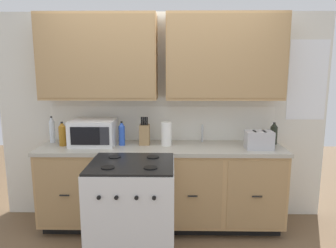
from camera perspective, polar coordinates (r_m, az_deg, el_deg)
The scene contains 13 objects.
ground_plane at distance 3.48m, azimuth -1.36°, elevation -20.36°, with size 8.00×8.00×0.00m, color brown.
wall_unit at distance 3.50m, azimuth -1.10°, elevation 7.87°, with size 3.81×0.40×2.39m.
counter_run at distance 3.54m, azimuth -1.18°, elevation -11.19°, with size 2.64×0.64×0.93m.
stove_range at distance 2.99m, azimuth -6.49°, elevation -15.64°, with size 0.76×0.68×0.95m.
microwave at distance 3.52m, azimuth -13.51°, elevation -1.52°, with size 0.48×0.37×0.28m.
toaster at distance 3.40m, azimuth 16.30°, elevation -2.83°, with size 0.28×0.18×0.19m.
knife_block at distance 3.47m, azimuth -4.30°, elevation -1.86°, with size 0.11×0.14×0.31m.
sink_faucet at distance 3.60m, azimuth 6.29°, elevation -1.69°, with size 0.02×0.02×0.20m, color #B2B5BA.
paper_towel_roll at distance 3.41m, azimuth -0.29°, elevation -1.78°, with size 0.12×0.12×0.26m, color white.
bottle_amber at distance 3.58m, azimuth -18.75°, elevation -1.75°, with size 0.08×0.08×0.27m.
bottle_dark at distance 3.66m, azimuth 18.78°, elevation -1.65°, with size 0.08×0.08×0.25m.
bottle_clear at distance 3.78m, azimuth -20.44°, elevation -0.98°, with size 0.06×0.06×0.30m.
bottle_blue at distance 3.45m, azimuth -8.45°, elevation -1.75°, with size 0.07×0.07×0.26m.
Camera 1 is at (0.12, -3.00, 1.77)m, focal length 33.33 mm.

